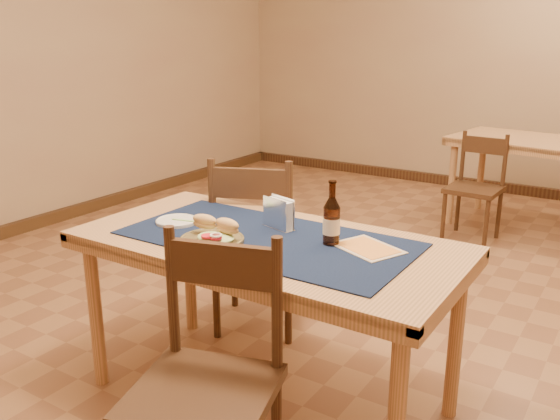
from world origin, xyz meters
The scene contains 14 objects.
room centered at (0.00, 0.00, 1.40)m, with size 6.04×7.04×2.84m.
main_table centered at (0.00, -0.80, 0.67)m, with size 1.60×0.80×0.75m.
placemat centered at (0.00, -0.80, 0.75)m, with size 1.20×0.60×0.01m, color #101D3C.
baseboard centered at (0.00, 0.00, 0.05)m, with size 6.00×7.00×0.10m.
back_table centered at (0.61, 2.34, 0.67)m, with size 1.62×0.98×0.75m.
chair_main_far centered at (-0.41, -0.28, 0.51)m, with size 0.59×0.59×0.98m.
chair_main_near centered at (0.19, -1.43, 0.49)m, with size 0.54×0.54×0.95m.
chair_back_near centered at (0.16, 1.86, 0.43)m, with size 0.40×0.40×0.83m.
sandwich_plate centered at (-0.15, -0.96, 0.78)m, with size 0.26×0.26×0.10m.
side_plate centered at (-0.45, -0.85, 0.76)m, with size 0.18×0.18×0.02m.
fork centered at (-0.39, -0.83, 0.77)m, with size 0.14×0.05×0.00m.
beer_bottle centered at (0.26, -0.72, 0.85)m, with size 0.07×0.07×0.26m.
napkin_holder centered at (-0.02, -0.67, 0.82)m, with size 0.17×0.10×0.14m.
menu_card centered at (0.40, -0.69, 0.76)m, with size 0.31×0.28×0.01m.
Camera 1 is at (1.29, -2.71, 1.56)m, focal length 38.00 mm.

